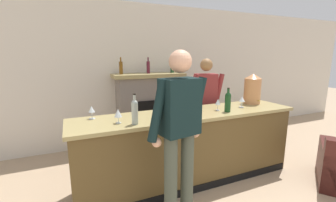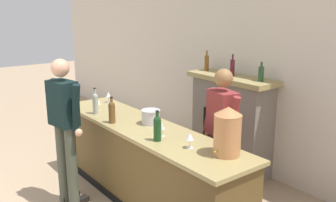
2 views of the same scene
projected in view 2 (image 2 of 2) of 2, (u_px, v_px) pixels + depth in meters
The scene contains 14 objects.
wall_back_panel at pixel (246, 77), 5.45m from camera, with size 12.00×0.07×2.75m.
bar_counter at pixel (145, 165), 4.57m from camera, with size 3.13×0.71×0.99m.
fireplace_stone at pixel (231, 123), 5.48m from camera, with size 1.38×0.52×1.73m.
person_customer at pixel (65, 126), 4.41m from camera, with size 0.65×0.35×1.80m.
person_bartender at pixel (221, 134), 4.33m from camera, with size 0.65×0.37×1.71m.
copper_dispenser at pixel (227, 131), 3.54m from camera, with size 0.27×0.30×0.48m.
ice_bucket_steel at pixel (151, 117), 4.52m from camera, with size 0.23×0.23×0.17m.
wine_bottle_burgundy_dark at pixel (157, 127), 3.93m from camera, with size 0.08×0.08×0.33m.
wine_bottle_merlot_tall at pixel (95, 102), 4.92m from camera, with size 0.07×0.07×0.35m.
wine_bottle_cabernet_heavy at pixel (112, 111), 4.54m from camera, with size 0.08×0.08×0.33m.
wine_glass_back_row at pixel (108, 95), 5.50m from camera, with size 0.08×0.08×0.16m.
wine_glass_mid_counter at pixel (190, 137), 3.74m from camera, with size 0.09×0.09×0.16m.
wine_glass_near_bucket at pixel (162, 126), 4.07m from camera, with size 0.07×0.07×0.17m.
wine_glass_front_left at pixel (97, 101), 5.12m from camera, with size 0.09×0.09×0.17m.
Camera 2 is at (3.55, 0.16, 2.39)m, focal length 40.00 mm.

